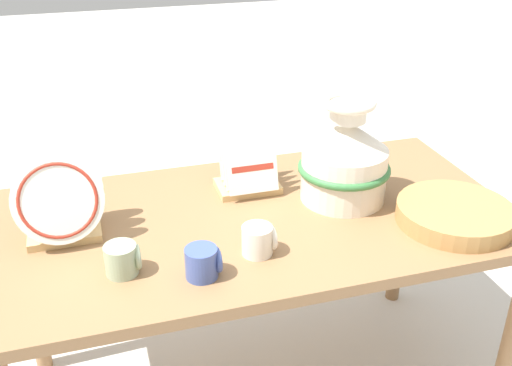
# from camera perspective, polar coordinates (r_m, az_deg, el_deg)

# --- Properties ---
(display_table) EXTENTS (1.54, 0.79, 0.72)m
(display_table) POSITION_cam_1_polar(r_m,az_deg,el_deg) (1.83, -0.00, -5.25)
(display_table) COLOR olive
(display_table) RESTS_ON ground_plane
(ceramic_vase) EXTENTS (0.29, 0.29, 0.33)m
(ceramic_vase) POSITION_cam_1_polar(r_m,az_deg,el_deg) (1.84, 8.45, 2.38)
(ceramic_vase) COLOR silver
(ceramic_vase) RESTS_ON display_table
(dish_rack_round_plates) EXTENTS (0.24, 0.19, 0.26)m
(dish_rack_round_plates) POSITION_cam_1_polar(r_m,az_deg,el_deg) (1.72, -18.17, -1.91)
(dish_rack_round_plates) COLOR tan
(dish_rack_round_plates) RESTS_ON display_table
(dish_rack_square_plates) EXTENTS (0.20, 0.17, 0.18)m
(dish_rack_square_plates) POSITION_cam_1_polar(r_m,az_deg,el_deg) (1.91, -0.82, 1.04)
(dish_rack_square_plates) COLOR tan
(dish_rack_square_plates) RESTS_ON display_table
(wicker_charger_stack) EXTENTS (0.34, 0.34, 0.05)m
(wicker_charger_stack) POSITION_cam_1_polar(r_m,az_deg,el_deg) (1.84, 18.40, -2.83)
(wicker_charger_stack) COLOR #AD7F47
(wicker_charger_stack) RESTS_ON display_table
(mug_cream_glaze) EXTENTS (0.09, 0.08, 0.08)m
(mug_cream_glaze) POSITION_cam_1_polar(r_m,az_deg,el_deg) (1.60, 0.27, -5.45)
(mug_cream_glaze) COLOR silver
(mug_cream_glaze) RESTS_ON display_table
(mug_sage_glaze) EXTENTS (0.09, 0.08, 0.08)m
(mug_sage_glaze) POSITION_cam_1_polar(r_m,az_deg,el_deg) (1.56, -12.56, -7.11)
(mug_sage_glaze) COLOR #9EB28E
(mug_sage_glaze) RESTS_ON display_table
(mug_cobalt_glaze) EXTENTS (0.09, 0.08, 0.08)m
(mug_cobalt_glaze) POSITION_cam_1_polar(r_m,az_deg,el_deg) (1.52, -5.06, -7.54)
(mug_cobalt_glaze) COLOR #42569E
(mug_cobalt_glaze) RESTS_ON display_table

